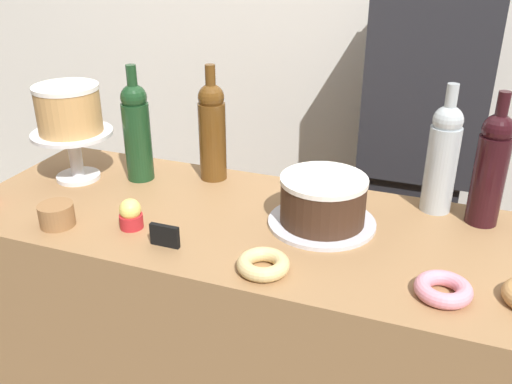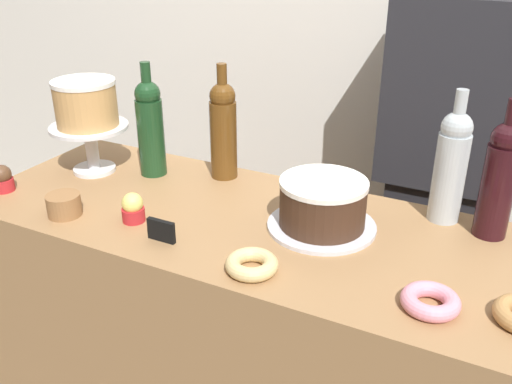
# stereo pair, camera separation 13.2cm
# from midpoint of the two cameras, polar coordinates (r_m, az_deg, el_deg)

# --- Properties ---
(back_wall) EXTENTS (6.00, 0.05, 2.60)m
(back_wall) POSITION_cam_midpoint_polar(r_m,az_deg,el_deg) (2.02, 13.50, 17.26)
(back_wall) COLOR silver
(back_wall) RESTS_ON ground_plane
(display_counter) EXTENTS (1.51, 0.56, 0.92)m
(display_counter) POSITION_cam_midpoint_polar(r_m,az_deg,el_deg) (1.63, 2.44, -17.41)
(display_counter) COLOR #997047
(display_counter) RESTS_ON ground_plane
(cake_stand_pedestal) EXTENTS (0.22, 0.22, 0.14)m
(cake_stand_pedestal) POSITION_cam_midpoint_polar(r_m,az_deg,el_deg) (1.66, -14.43, 5.13)
(cake_stand_pedestal) COLOR silver
(cake_stand_pedestal) RESTS_ON display_counter
(white_layer_cake) EXTENTS (0.18, 0.18, 0.13)m
(white_layer_cake) POSITION_cam_midpoint_polar(r_m,az_deg,el_deg) (1.62, -14.85, 8.78)
(white_layer_cake) COLOR tan
(white_layer_cake) RESTS_ON cake_stand_pedestal
(silver_serving_platter) EXTENTS (0.26, 0.26, 0.01)m
(silver_serving_platter) POSITION_cam_midpoint_polar(r_m,az_deg,el_deg) (1.35, 9.55, -3.52)
(silver_serving_platter) COLOR silver
(silver_serving_platter) RESTS_ON display_counter
(chocolate_round_cake) EXTENTS (0.21, 0.21, 0.11)m
(chocolate_round_cake) POSITION_cam_midpoint_polar(r_m,az_deg,el_deg) (1.32, 9.74, -1.16)
(chocolate_round_cake) COLOR #3D2619
(chocolate_round_cake) RESTS_ON silver_serving_platter
(wine_bottle_green) EXTENTS (0.08, 0.08, 0.33)m
(wine_bottle_green) POSITION_cam_midpoint_polar(r_m,az_deg,el_deg) (1.59, -8.47, 6.65)
(wine_bottle_green) COLOR #193D1E
(wine_bottle_green) RESTS_ON display_counter
(wine_bottle_amber) EXTENTS (0.08, 0.08, 0.33)m
(wine_bottle_amber) POSITION_cam_midpoint_polar(r_m,az_deg,el_deg) (1.55, -0.94, 6.48)
(wine_bottle_amber) COLOR #5B3814
(wine_bottle_amber) RESTS_ON display_counter
(wine_bottle_clear) EXTENTS (0.08, 0.08, 0.33)m
(wine_bottle_clear) POSITION_cam_midpoint_polar(r_m,az_deg,el_deg) (1.41, 21.94, 2.55)
(wine_bottle_clear) COLOR #B2BCC1
(wine_bottle_clear) RESTS_ON display_counter
(wine_bottle_dark_red) EXTENTS (0.08, 0.08, 0.33)m
(wine_bottle_dark_red) POSITION_cam_midpoint_polar(r_m,az_deg,el_deg) (1.38, 26.28, 1.24)
(wine_bottle_dark_red) COLOR black
(wine_bottle_dark_red) RESTS_ON display_counter
(cupcake_lemon) EXTENTS (0.06, 0.06, 0.07)m
(cupcake_lemon) POSITION_cam_midpoint_polar(r_m,az_deg,el_deg) (1.37, -9.84, -1.71)
(cupcake_lemon) COLOR red
(cupcake_lemon) RESTS_ON display_counter
(cupcake_chocolate) EXTENTS (0.06, 0.06, 0.07)m
(cupcake_chocolate) POSITION_cam_midpoint_polar(r_m,az_deg,el_deg) (1.63, -22.51, 1.21)
(cupcake_chocolate) COLOR red
(cupcake_chocolate) RESTS_ON display_counter
(donut_pink) EXTENTS (0.11, 0.11, 0.03)m
(donut_pink) POSITION_cam_midpoint_polar(r_m,az_deg,el_deg) (1.13, 20.76, -10.54)
(donut_pink) COLOR pink
(donut_pink) RESTS_ON display_counter
(donut_glazed) EXTENTS (0.11, 0.11, 0.03)m
(donut_glazed) POSITION_cam_midpoint_polar(r_m,az_deg,el_deg) (1.16, 2.84, -7.52)
(donut_glazed) COLOR #E0C17F
(donut_glazed) RESTS_ON display_counter
(cookie_stack) EXTENTS (0.08, 0.08, 0.05)m
(cookie_stack) POSITION_cam_midpoint_polar(r_m,az_deg,el_deg) (1.44, -16.66, -1.34)
(cookie_stack) COLOR olive
(cookie_stack) RESTS_ON display_counter
(price_sign_chalkboard) EXTENTS (0.07, 0.01, 0.05)m
(price_sign_chalkboard) POSITION_cam_midpoint_polar(r_m,az_deg,el_deg) (1.27, -6.79, -4.03)
(price_sign_chalkboard) COLOR black
(price_sign_chalkboard) RESTS_ON display_counter
(barista_figure) EXTENTS (0.36, 0.22, 1.60)m
(barista_figure) POSITION_cam_midpoint_polar(r_m,az_deg,el_deg) (1.87, 19.95, 0.96)
(barista_figure) COLOR black
(barista_figure) RESTS_ON ground_plane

